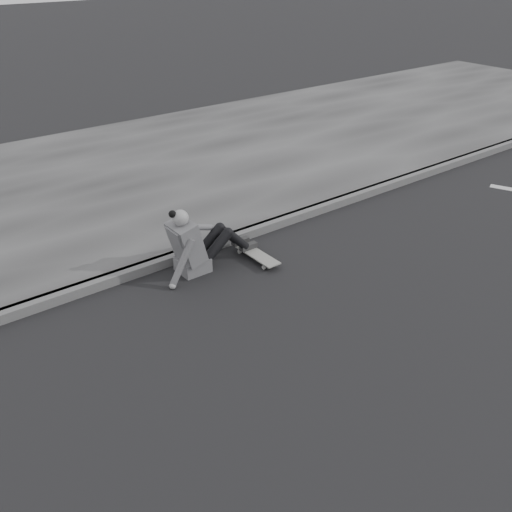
{
  "coord_description": "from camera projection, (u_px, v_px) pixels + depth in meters",
  "views": [
    {
      "loc": [
        -5.57,
        -3.11,
        3.59
      ],
      "look_at": [
        -2.15,
        1.34,
        0.5
      ],
      "focal_mm": 40.0,
      "sensor_mm": 36.0,
      "label": 1
    }
  ],
  "objects": [
    {
      "name": "ground",
      "position": [
        465.0,
        283.0,
        6.87
      ],
      "size": [
        80.0,
        80.0,
        0.0
      ],
      "primitive_type": "plane",
      "color": "black",
      "rests_on": "ground"
    },
    {
      "name": "sidewalk",
      "position": [
        209.0,
        157.0,
        10.73
      ],
      "size": [
        24.0,
        6.0,
        0.12
      ],
      "primitive_type": "cube",
      "color": "#393939",
      "rests_on": "ground"
    },
    {
      "name": "skateboard",
      "position": [
        256.0,
        255.0,
        7.34
      ],
      "size": [
        0.2,
        0.78,
        0.09
      ],
      "color": "gray",
      "rests_on": "ground"
    },
    {
      "name": "seated_woman",
      "position": [
        196.0,
        244.0,
        6.98
      ],
      "size": [
        1.38,
        0.46,
        0.88
      ],
      "color": "#535355",
      "rests_on": "ground"
    },
    {
      "name": "curb",
      "position": [
        319.0,
        209.0,
        8.63
      ],
      "size": [
        24.0,
        0.16,
        0.12
      ],
      "primitive_type": "cube",
      "color": "#4F4F4F",
      "rests_on": "ground"
    }
  ]
}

